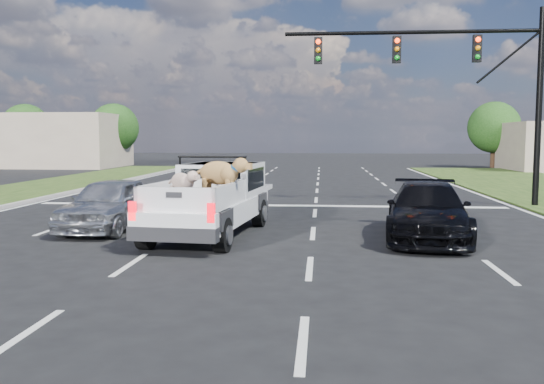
{
  "coord_description": "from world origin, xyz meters",
  "views": [
    {
      "loc": [
        1.96,
        -10.74,
        2.47
      ],
      "look_at": [
        0.86,
        2.0,
        1.26
      ],
      "focal_mm": 38.0,
      "sensor_mm": 36.0,
      "label": 1
    }
  ],
  "objects_px": {
    "silver_sedan": "(110,204)",
    "black_coupe": "(427,211)",
    "pickup_truck": "(213,198)",
    "traffic_signal": "(470,74)"
  },
  "relations": [
    {
      "from": "silver_sedan",
      "to": "black_coupe",
      "type": "xyz_separation_m",
      "value": [
        8.24,
        -0.74,
        -0.02
      ]
    },
    {
      "from": "silver_sedan",
      "to": "pickup_truck",
      "type": "bearing_deg",
      "value": -9.41
    },
    {
      "from": "silver_sedan",
      "to": "black_coupe",
      "type": "distance_m",
      "value": 8.28
    },
    {
      "from": "pickup_truck",
      "to": "silver_sedan",
      "type": "height_order",
      "value": "pickup_truck"
    },
    {
      "from": "black_coupe",
      "to": "traffic_signal",
      "type": "bearing_deg",
      "value": 77.17
    },
    {
      "from": "pickup_truck",
      "to": "silver_sedan",
      "type": "bearing_deg",
      "value": 173.98
    },
    {
      "from": "black_coupe",
      "to": "silver_sedan",
      "type": "bearing_deg",
      "value": -177.34
    },
    {
      "from": "pickup_truck",
      "to": "traffic_signal",
      "type": "bearing_deg",
      "value": 47.19
    },
    {
      "from": "pickup_truck",
      "to": "silver_sedan",
      "type": "relative_size",
      "value": 1.34
    },
    {
      "from": "silver_sedan",
      "to": "black_coupe",
      "type": "height_order",
      "value": "silver_sedan"
    }
  ]
}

